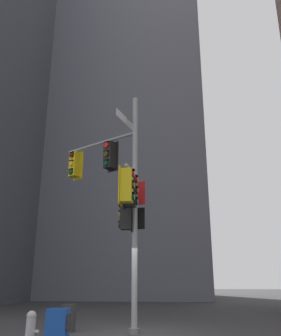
{
  "coord_description": "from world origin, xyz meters",
  "views": [
    {
      "loc": [
        1.26,
        -11.48,
        1.52
      ],
      "look_at": [
        0.17,
        0.24,
        5.26
      ],
      "focal_mm": 38.0,
      "sensor_mm": 36.0,
      "label": 1
    }
  ],
  "objects": [
    {
      "name": "fire_hydrant",
      "position": [
        -2.22,
        -2.51,
        0.43
      ],
      "size": [
        0.33,
        0.23,
        0.82
      ],
      "color": "silver",
      "rests_on": "ground"
    },
    {
      "name": "ground",
      "position": [
        0.0,
        0.0,
        0.0
      ],
      "size": [
        120.0,
        120.0,
        0.0
      ],
      "primitive_type": "plane",
      "color": "#38383A"
    },
    {
      "name": "newspaper_box",
      "position": [
        -1.26,
        -3.46,
        0.47
      ],
      "size": [
        0.45,
        0.36,
        0.95
      ],
      "color": "#194CB2",
      "rests_on": "ground"
    },
    {
      "name": "building_mid_block",
      "position": [
        -3.89,
        24.69,
        18.97
      ],
      "size": [
        16.04,
        16.04,
        37.94
      ],
      "primitive_type": "cube",
      "color": "slate",
      "rests_on": "ground"
    },
    {
      "name": "signal_pole_assembly",
      "position": [
        -0.57,
        0.01,
        4.53
      ],
      "size": [
        3.21,
        3.57,
        7.84
      ],
      "color": "#9EA0A3",
      "rests_on": "ground"
    },
    {
      "name": "trash_bin",
      "position": [
        -2.11,
        0.29,
        0.41
      ],
      "size": [
        0.47,
        0.47,
        0.81
      ],
      "primitive_type": "cylinder",
      "color": "#2D2D2D",
      "rests_on": "ground"
    }
  ]
}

